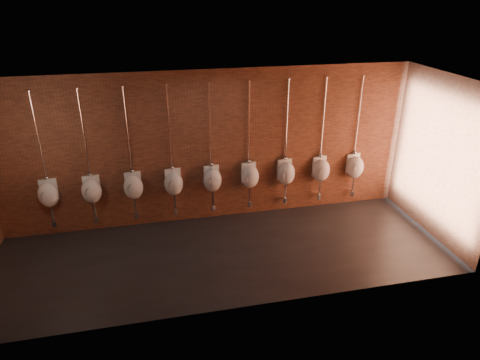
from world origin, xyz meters
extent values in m
plane|color=black|center=(0.00, 0.00, 0.00)|extent=(8.50, 8.50, 0.00)
cube|color=black|center=(0.00, 0.00, 3.20)|extent=(8.50, 3.00, 0.04)
cube|color=brown|center=(0.00, 1.50, 1.60)|extent=(8.50, 0.04, 3.20)
cube|color=brown|center=(0.00, -1.50, 1.60)|extent=(8.50, 0.04, 3.20)
cube|color=brown|center=(4.25, 0.00, 1.60)|extent=(0.04, 3.00, 3.20)
ellipsoid|color=white|center=(-3.22, 1.35, 0.94)|extent=(0.44, 0.40, 0.51)
cube|color=white|center=(-3.22, 1.48, 1.00)|extent=(0.33, 0.09, 0.46)
cylinder|color=#9E9E9E|center=(-3.22, 1.22, 0.98)|extent=(0.23, 0.06, 0.23)
cylinder|color=silver|center=(-3.22, 1.46, 2.08)|extent=(0.03, 0.03, 1.75)
sphere|color=silver|center=(-3.22, 1.45, 1.26)|extent=(0.09, 0.09, 0.09)
cylinder|color=silver|center=(-3.22, 1.46, 2.95)|extent=(0.06, 0.06, 0.01)
cylinder|color=silver|center=(-3.22, 1.35, 0.55)|extent=(0.04, 0.04, 0.39)
cylinder|color=silver|center=(-3.22, 1.35, 0.30)|extent=(0.09, 0.09, 0.12)
cylinder|color=silver|center=(-3.22, 1.44, 0.30)|extent=(0.04, 0.17, 0.04)
ellipsoid|color=white|center=(-2.42, 1.35, 0.94)|extent=(0.44, 0.40, 0.51)
cube|color=white|center=(-2.42, 1.48, 1.00)|extent=(0.33, 0.09, 0.46)
cylinder|color=#9E9E9E|center=(-2.42, 1.22, 0.98)|extent=(0.23, 0.06, 0.23)
cylinder|color=silver|center=(-2.42, 1.46, 2.08)|extent=(0.03, 0.03, 1.75)
sphere|color=silver|center=(-2.42, 1.45, 1.26)|extent=(0.09, 0.09, 0.09)
cylinder|color=silver|center=(-2.42, 1.46, 2.95)|extent=(0.06, 0.06, 0.01)
cylinder|color=silver|center=(-2.42, 1.35, 0.55)|extent=(0.04, 0.04, 0.39)
cylinder|color=silver|center=(-2.42, 1.35, 0.30)|extent=(0.09, 0.09, 0.12)
cylinder|color=silver|center=(-2.42, 1.44, 0.30)|extent=(0.04, 0.17, 0.04)
ellipsoid|color=white|center=(-1.61, 1.35, 0.94)|extent=(0.44, 0.40, 0.51)
cube|color=white|center=(-1.61, 1.48, 1.00)|extent=(0.33, 0.09, 0.46)
cylinder|color=#9E9E9E|center=(-1.61, 1.22, 0.98)|extent=(0.23, 0.06, 0.23)
cylinder|color=silver|center=(-1.61, 1.46, 2.08)|extent=(0.03, 0.03, 1.75)
sphere|color=silver|center=(-1.61, 1.45, 1.26)|extent=(0.09, 0.09, 0.09)
cylinder|color=silver|center=(-1.61, 1.46, 2.95)|extent=(0.06, 0.06, 0.01)
cylinder|color=silver|center=(-1.61, 1.35, 0.55)|extent=(0.04, 0.04, 0.39)
cylinder|color=silver|center=(-1.61, 1.35, 0.30)|extent=(0.09, 0.09, 0.12)
cylinder|color=silver|center=(-1.61, 1.44, 0.30)|extent=(0.04, 0.17, 0.04)
ellipsoid|color=white|center=(-0.81, 1.35, 0.94)|extent=(0.44, 0.40, 0.51)
cube|color=white|center=(-0.81, 1.48, 1.00)|extent=(0.33, 0.09, 0.46)
cylinder|color=#9E9E9E|center=(-0.81, 1.22, 0.98)|extent=(0.23, 0.06, 0.23)
cylinder|color=silver|center=(-0.81, 1.46, 2.08)|extent=(0.03, 0.03, 1.75)
sphere|color=silver|center=(-0.81, 1.45, 1.26)|extent=(0.09, 0.09, 0.09)
cylinder|color=silver|center=(-0.81, 1.46, 2.95)|extent=(0.06, 0.06, 0.01)
cylinder|color=silver|center=(-0.81, 1.35, 0.55)|extent=(0.04, 0.04, 0.39)
cylinder|color=silver|center=(-0.81, 1.35, 0.30)|extent=(0.09, 0.09, 0.12)
cylinder|color=silver|center=(-0.81, 1.44, 0.30)|extent=(0.04, 0.17, 0.04)
ellipsoid|color=white|center=(0.00, 1.35, 0.94)|extent=(0.44, 0.40, 0.51)
cube|color=white|center=(0.00, 1.48, 1.00)|extent=(0.33, 0.09, 0.46)
cylinder|color=#9E9E9E|center=(0.00, 1.22, 0.98)|extent=(0.23, 0.06, 0.23)
cylinder|color=silver|center=(0.00, 1.46, 2.08)|extent=(0.03, 0.03, 1.75)
sphere|color=silver|center=(0.00, 1.45, 1.26)|extent=(0.09, 0.09, 0.09)
cylinder|color=silver|center=(0.00, 1.46, 2.95)|extent=(0.06, 0.06, 0.01)
cylinder|color=silver|center=(0.00, 1.35, 0.55)|extent=(0.04, 0.04, 0.39)
cylinder|color=silver|center=(0.00, 1.35, 0.30)|extent=(0.09, 0.09, 0.12)
cylinder|color=silver|center=(0.00, 1.44, 0.30)|extent=(0.04, 0.17, 0.04)
ellipsoid|color=white|center=(0.81, 1.35, 0.94)|extent=(0.44, 0.40, 0.51)
cube|color=white|center=(0.81, 1.48, 1.00)|extent=(0.33, 0.09, 0.46)
cylinder|color=#9E9E9E|center=(0.81, 1.22, 0.98)|extent=(0.23, 0.06, 0.23)
cylinder|color=silver|center=(0.81, 1.46, 2.08)|extent=(0.03, 0.03, 1.75)
sphere|color=silver|center=(0.81, 1.45, 1.26)|extent=(0.09, 0.09, 0.09)
cylinder|color=silver|center=(0.81, 1.46, 2.95)|extent=(0.06, 0.06, 0.01)
cylinder|color=silver|center=(0.81, 1.35, 0.55)|extent=(0.04, 0.04, 0.39)
cylinder|color=silver|center=(0.81, 1.35, 0.30)|extent=(0.09, 0.09, 0.12)
cylinder|color=silver|center=(0.81, 1.44, 0.30)|extent=(0.04, 0.17, 0.04)
ellipsoid|color=white|center=(1.61, 1.35, 0.94)|extent=(0.44, 0.40, 0.51)
cube|color=white|center=(1.61, 1.48, 1.00)|extent=(0.33, 0.09, 0.46)
cylinder|color=#9E9E9E|center=(1.61, 1.22, 0.98)|extent=(0.23, 0.06, 0.23)
cylinder|color=silver|center=(1.61, 1.46, 2.08)|extent=(0.03, 0.03, 1.75)
sphere|color=silver|center=(1.61, 1.45, 1.26)|extent=(0.09, 0.09, 0.09)
cylinder|color=silver|center=(1.61, 1.46, 2.95)|extent=(0.06, 0.06, 0.01)
cylinder|color=silver|center=(1.61, 1.35, 0.55)|extent=(0.04, 0.04, 0.39)
cylinder|color=silver|center=(1.61, 1.35, 0.30)|extent=(0.09, 0.09, 0.12)
cylinder|color=silver|center=(1.61, 1.44, 0.30)|extent=(0.04, 0.17, 0.04)
ellipsoid|color=white|center=(2.42, 1.35, 0.94)|extent=(0.44, 0.40, 0.51)
cube|color=white|center=(2.42, 1.48, 1.00)|extent=(0.33, 0.09, 0.46)
cylinder|color=#9E9E9E|center=(2.42, 1.22, 0.98)|extent=(0.23, 0.06, 0.23)
cylinder|color=silver|center=(2.42, 1.46, 2.08)|extent=(0.03, 0.03, 1.75)
sphere|color=silver|center=(2.42, 1.45, 1.26)|extent=(0.09, 0.09, 0.09)
cylinder|color=silver|center=(2.42, 1.46, 2.95)|extent=(0.06, 0.06, 0.01)
cylinder|color=silver|center=(2.42, 1.35, 0.55)|extent=(0.04, 0.04, 0.39)
cylinder|color=silver|center=(2.42, 1.35, 0.30)|extent=(0.09, 0.09, 0.12)
cylinder|color=silver|center=(2.42, 1.44, 0.30)|extent=(0.04, 0.17, 0.04)
ellipsoid|color=white|center=(3.22, 1.35, 0.94)|extent=(0.44, 0.40, 0.51)
cube|color=white|center=(3.22, 1.48, 1.00)|extent=(0.33, 0.09, 0.46)
cylinder|color=#9E9E9E|center=(3.22, 1.22, 0.98)|extent=(0.23, 0.06, 0.23)
cylinder|color=silver|center=(3.22, 1.46, 2.08)|extent=(0.03, 0.03, 1.75)
sphere|color=silver|center=(3.22, 1.45, 1.26)|extent=(0.09, 0.09, 0.09)
cylinder|color=silver|center=(3.22, 1.46, 2.95)|extent=(0.06, 0.06, 0.01)
cylinder|color=silver|center=(3.22, 1.35, 0.55)|extent=(0.04, 0.04, 0.39)
cylinder|color=silver|center=(3.22, 1.35, 0.30)|extent=(0.09, 0.09, 0.12)
cylinder|color=silver|center=(3.22, 1.44, 0.30)|extent=(0.04, 0.17, 0.04)
camera|label=1|loc=(-1.18, -6.69, 4.64)|focal=32.00mm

